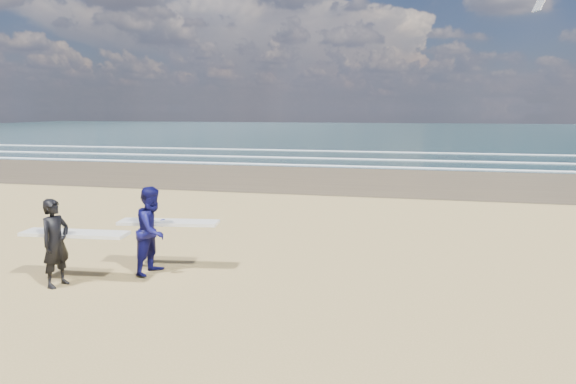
# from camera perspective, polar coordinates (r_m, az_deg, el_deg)

# --- Properties ---
(ocean) EXTENTS (220.00, 100.00, 0.02)m
(ocean) POSITION_cam_1_polar(r_m,az_deg,el_deg) (81.77, 22.37, 6.08)
(ocean) COLOR #173133
(ocean) RESTS_ON ground
(surfer_near) EXTENTS (2.24, 1.06, 1.79)m
(surfer_near) POSITION_cam_1_polar(r_m,az_deg,el_deg) (11.32, -24.16, -5.04)
(surfer_near) COLOR black
(surfer_near) RESTS_ON ground
(surfer_far) EXTENTS (2.25, 1.27, 1.91)m
(surfer_far) POSITION_cam_1_polar(r_m,az_deg,el_deg) (11.49, -14.66, -4.08)
(surfer_far) COLOR #0D0D4A
(surfer_far) RESTS_ON ground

